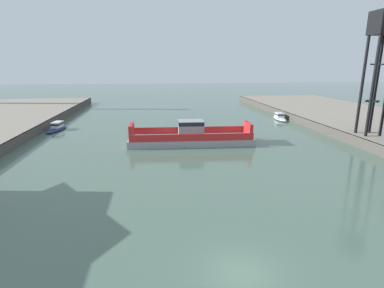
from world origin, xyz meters
The scene contains 5 objects.
ground_plane centered at (0.00, 0.00, 0.00)m, with size 400.00×400.00×0.00m, color #4C6656.
chain_ferry centered at (0.81, 31.16, 1.13)m, with size 19.82×6.54×3.76m.
moored_boat_near_right centered at (-23.66, 44.95, 0.60)m, with size 3.09×7.80×1.59m.
moored_boat_mid_left centered at (23.90, 50.42, 0.57)m, with size 2.65×7.16×1.55m.
crane_tower centered at (28.56, 27.42, 15.71)m, with size 3.10×3.10×18.22m.
Camera 1 is at (-4.94, -15.05, 12.14)m, focal length 28.09 mm.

